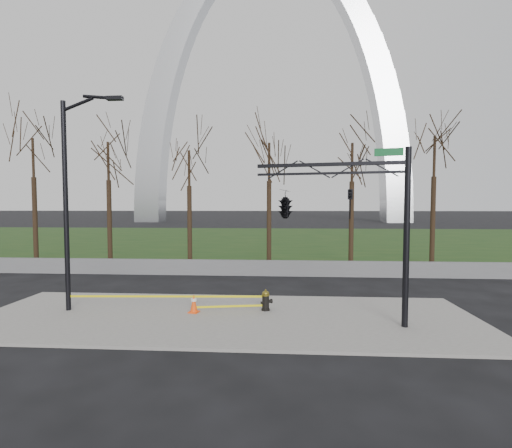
# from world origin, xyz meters

# --- Properties ---
(ground) EXTENTS (500.00, 500.00, 0.00)m
(ground) POSITION_xyz_m (0.00, 0.00, 0.00)
(ground) COLOR black
(ground) RESTS_ON ground
(sidewalk) EXTENTS (18.00, 6.00, 0.10)m
(sidewalk) POSITION_xyz_m (0.00, 0.00, 0.05)
(sidewalk) COLOR gray
(sidewalk) RESTS_ON ground
(grass_strip) EXTENTS (120.00, 40.00, 0.06)m
(grass_strip) POSITION_xyz_m (0.00, 30.00, 0.03)
(grass_strip) COLOR #193914
(grass_strip) RESTS_ON ground
(guardrail) EXTENTS (60.00, 0.30, 0.90)m
(guardrail) POSITION_xyz_m (0.00, 8.00, 0.45)
(guardrail) COLOR #59595B
(guardrail) RESTS_ON ground
(gateway_arch) EXTENTS (66.00, 6.00, 65.00)m
(gateway_arch) POSITION_xyz_m (0.00, 75.00, 32.50)
(gateway_arch) COLOR silver
(gateway_arch) RESTS_ON ground
(tree_row) EXTENTS (37.37, 4.00, 9.52)m
(tree_row) POSITION_xyz_m (-4.32, 12.00, 4.76)
(tree_row) COLOR black
(tree_row) RESTS_ON ground
(fire_hydrant) EXTENTS (0.50, 0.35, 0.81)m
(fire_hydrant) POSITION_xyz_m (1.43, 0.77, 0.47)
(fire_hydrant) COLOR black
(fire_hydrant) RESTS_ON sidewalk
(traffic_cone) EXTENTS (0.41, 0.41, 0.68)m
(traffic_cone) POSITION_xyz_m (-1.26, 0.32, 0.44)
(traffic_cone) COLOR #FF490D
(traffic_cone) RESTS_ON sidewalk
(street_light) EXTENTS (2.39, 0.23, 8.21)m
(street_light) POSITION_xyz_m (-5.91, 0.34, 4.69)
(street_light) COLOR black
(street_light) RESTS_ON ground
(traffic_signal_mast) EXTENTS (5.03, 2.54, 6.00)m
(traffic_signal_mast) POSITION_xyz_m (2.89, -0.23, 4.15)
(traffic_signal_mast) COLOR black
(traffic_signal_mast) RESTS_ON ground
(caution_tape) EXTENTS (7.55, 0.45, 0.42)m
(caution_tape) POSITION_xyz_m (-1.72, 0.55, 0.54)
(caution_tape) COLOR yellow
(caution_tape) RESTS_ON ground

